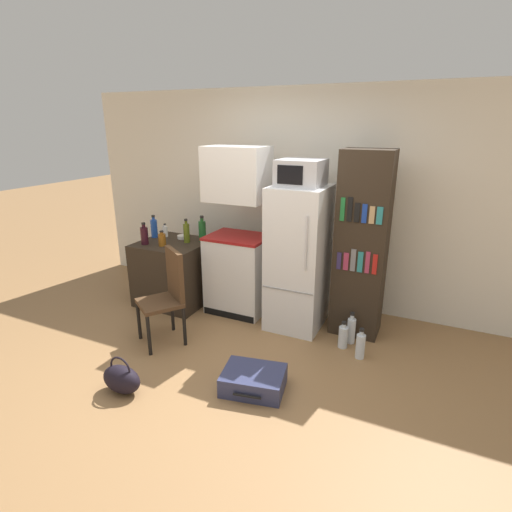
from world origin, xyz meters
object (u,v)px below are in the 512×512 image
object	(u,v)px
refrigerator	(298,258)
bottle_wine_dark	(144,235)
microwave	(301,173)
suitcase_large_flat	(254,380)
bottle_olive_oil	(187,233)
chair	(168,290)
water_bottle_front	(360,346)
handbag	(122,379)
water_bottle_back	(351,330)
kitchen_hutch	(238,240)
bottle_milk_white	(165,231)
water_bottle_middle	(343,336)
bookshelf	(361,246)
side_table	(175,272)
bottle_green_tall	(202,231)
bottle_blue_soda	(154,228)
bowl	(183,237)
bottle_amber_beer	(162,239)

from	to	relation	value
refrigerator	bottle_wine_dark	world-z (taller)	refrigerator
microwave	suitcase_large_flat	distance (m)	2.06
bottle_olive_oil	chair	bearing A→B (deg)	-67.78
suitcase_large_flat	water_bottle_front	xyz separation A→B (m)	(0.73, 0.87, 0.05)
handbag	water_bottle_back	world-z (taller)	water_bottle_back
kitchen_hutch	bottle_milk_white	size ratio (longest dim) A/B	11.35
kitchen_hutch	suitcase_large_flat	size ratio (longest dim) A/B	3.31
handbag	water_bottle_middle	distance (m)	2.14
bottle_wine_dark	water_bottle_back	size ratio (longest dim) A/B	0.78
bookshelf	handbag	size ratio (longest dim) A/B	5.39
bookshelf	suitcase_large_flat	distance (m)	1.75
side_table	water_bottle_back	world-z (taller)	side_table
bottle_milk_white	water_bottle_back	size ratio (longest dim) A/B	0.50
bottle_wine_dark	suitcase_large_flat	world-z (taller)	bottle_wine_dark
suitcase_large_flat	water_bottle_front	bearing A→B (deg)	39.25
bookshelf	suitcase_large_flat	world-z (taller)	bookshelf
bottle_wine_dark	bottle_milk_white	bearing A→B (deg)	87.61
microwave	chair	size ratio (longest dim) A/B	0.46
bottle_green_tall	bottle_wine_dark	size ratio (longest dim) A/B	1.19
water_bottle_front	water_bottle_back	world-z (taller)	water_bottle_back
refrigerator	bottle_milk_white	distance (m)	1.84
bottle_green_tall	bottle_milk_white	size ratio (longest dim) A/B	1.86
refrigerator	bottle_blue_soda	distance (m)	1.95
bottle_wine_dark	bowl	bearing A→B (deg)	56.25
chair	water_bottle_front	size ratio (longest dim) A/B	3.10
bottle_olive_oil	suitcase_large_flat	xyz separation A→B (m)	(1.51, -1.27, -0.82)
bottle_olive_oil	bottle_wine_dark	xyz separation A→B (m)	(-0.41, -0.28, -0.01)
bottle_amber_beer	handbag	world-z (taller)	bottle_amber_beer
bottle_wine_dark	chair	size ratio (longest dim) A/B	0.27
microwave	bottle_olive_oil	size ratio (longest dim) A/B	1.53
microwave	bottle_milk_white	bearing A→B (deg)	176.96
side_table	bottle_green_tall	bearing A→B (deg)	33.04
water_bottle_back	bookshelf	bearing A→B (deg)	93.85
bottle_wine_dark	bottle_blue_soda	distance (m)	0.31
bottle_blue_soda	suitcase_large_flat	size ratio (longest dim) A/B	0.49
bottle_olive_oil	bowl	size ratio (longest dim) A/B	2.00
bowl	suitcase_large_flat	xyz separation A→B (m)	(1.65, -1.40, -0.72)
bottle_milk_white	water_bottle_front	xyz separation A→B (m)	(2.63, -0.50, -0.72)
bottle_blue_soda	handbag	xyz separation A→B (m)	(1.02, -1.80, -0.78)
bottle_blue_soda	bowl	size ratio (longest dim) A/B	1.95
bottle_blue_soda	bottle_milk_white	distance (m)	0.15
suitcase_large_flat	water_bottle_middle	size ratio (longest dim) A/B	2.04
bottle_blue_soda	handbag	distance (m)	2.21
bookshelf	chair	xyz separation A→B (m)	(-1.71, -1.02, -0.41)
handbag	water_bottle_back	distance (m)	2.26
refrigerator	handbag	distance (m)	2.11
bottle_olive_oil	water_bottle_middle	bearing A→B (deg)	-7.72
bottle_olive_oil	suitcase_large_flat	size ratio (longest dim) A/B	0.50
chair	water_bottle_middle	size ratio (longest dim) A/B	3.42
bottle_green_tall	suitcase_large_flat	size ratio (longest dim) A/B	0.54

